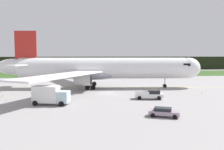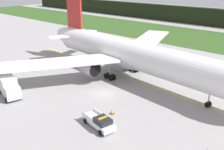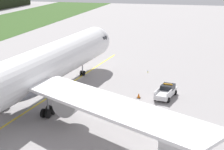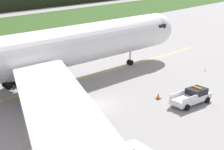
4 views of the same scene
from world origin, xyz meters
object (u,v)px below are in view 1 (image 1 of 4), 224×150
airliner (100,69)px  staff_car (164,112)px  apron_cone (139,94)px  catering_truck (50,95)px  ops_pickup_truck (150,94)px

airliner → staff_car: (7.02, -31.33, -4.29)m
airliner → staff_car: airliner is taller
staff_car → apron_cone: 17.74m
catering_truck → apron_cone: size_ratio=8.53×
apron_cone → staff_car: bearing=-91.2°
airliner → ops_pickup_truck: (8.71, -17.54, -4.08)m
airliner → catering_truck: bearing=-115.8°
ops_pickup_truck → staff_car: 13.90m
staff_car → apron_cone: (0.36, 17.73, -0.32)m
catering_truck → ops_pickup_truck: bearing=10.4°
airliner → staff_car: 32.39m
ops_pickup_truck → apron_cone: 4.19m
ops_pickup_truck → catering_truck: 19.20m
staff_car → catering_truck: bearing=149.0°
airliner → catering_truck: size_ratio=8.15×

